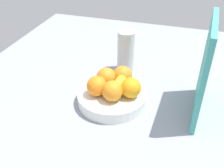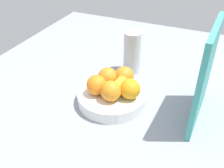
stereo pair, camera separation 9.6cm
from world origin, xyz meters
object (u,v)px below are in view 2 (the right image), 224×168
orange_back_right (108,77)px  thermos_tumbler (132,52)px  banana_bunch (121,87)px  orange_center (130,89)px  orange_back_left (124,76)px  fruit_bowl (112,97)px  cutting_board (205,76)px  orange_front_right (111,91)px  orange_front_left (97,85)px

orange_back_right → thermos_tumbler: size_ratio=0.40×
banana_bunch → thermos_tumbler: size_ratio=0.89×
orange_center → orange_back_right: size_ratio=1.00×
orange_back_left → thermos_tumbler: (-18.63, -3.46, 1.16)cm
orange_back_right → thermos_tumbler: 22.15cm
fruit_bowl → thermos_tumbler: (-25.83, -1.21, 7.48)cm
fruit_bowl → cutting_board: cutting_board is taller
orange_center → cutting_board: bearing=100.7°
banana_bunch → thermos_tumbler: (-24.90, -4.41, 2.02)cm
orange_back_left → banana_bunch: (6.27, 0.95, -0.87)cm
orange_center → banana_bunch: size_ratio=0.45×
orange_center → banana_bunch: orange_center is taller
fruit_bowl → orange_front_right: 7.76cm
fruit_bowl → orange_back_right: orange_back_right is taller
orange_front_right → cutting_board: (-8.71, 30.88, 9.32)cm
fruit_bowl → orange_back_left: size_ratio=3.44×
orange_front_right → cutting_board: bearing=105.8°
orange_front_right → orange_back_left: (-11.48, 0.83, 0.00)cm
orange_center → orange_back_left: bearing=-144.8°
orange_front_left → orange_back_right: 7.00cm
fruit_bowl → banana_bunch: bearing=106.2°
fruit_bowl → orange_back_left: orange_back_left is taller
orange_front_right → orange_front_left: bearing=-101.1°
orange_back_left → fruit_bowl: bearing=-17.4°
orange_front_right → cutting_board: cutting_board is taller
orange_back_right → orange_front_right: bearing=31.7°
fruit_bowl → orange_back_left: 9.85cm
fruit_bowl → thermos_tumbler: size_ratio=1.39×
orange_back_right → banana_bunch: orange_back_right is taller
orange_front_right → banana_bunch: orange_front_right is taller
fruit_bowl → orange_back_right: size_ratio=3.44×
fruit_bowl → orange_center: (0.26, 7.53, 6.32)cm
orange_front_right → orange_center: same height
thermos_tumbler → orange_back_right: bearing=-6.2°
orange_front_left → orange_back_left: bearing=143.9°
orange_front_right → orange_back_right: size_ratio=1.00×
orange_front_left → orange_center: bearing=102.0°
orange_front_right → orange_back_right: same height
orange_front_left → thermos_tumbler: bearing=172.1°
cutting_board → banana_bunch: bearing=-80.4°
orange_front_left → orange_front_right: (1.30, 6.60, 0.00)cm
orange_back_left → orange_back_right: same height
orange_front_left → orange_front_right: size_ratio=1.00×
orange_front_left → fruit_bowl: bearing=119.9°
orange_front_right → orange_back_right: (-8.11, -5.01, 0.00)cm
orange_back_right → cutting_board: bearing=91.0°
orange_front_right → orange_center: (-4.01, 6.10, 0.00)cm
orange_back_right → banana_bunch: bearing=66.8°
orange_center → orange_back_left: size_ratio=1.00×
thermos_tumbler → banana_bunch: bearing=10.0°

